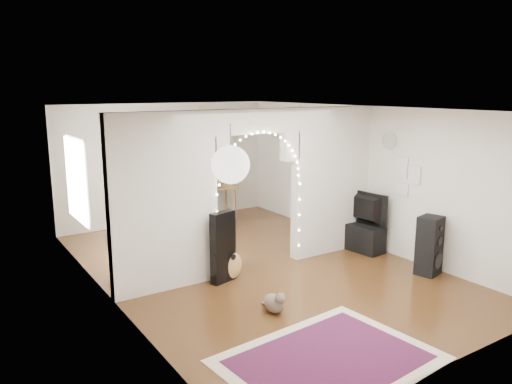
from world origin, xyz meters
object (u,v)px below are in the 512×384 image
dining_chair_left (214,256)px  media_console (358,237)px  floor_speaker (429,246)px  bookcase (163,194)px  acoustic_guitar (231,255)px  dining_chair_right (202,219)px  dining_table (209,189)px

dining_chair_left → media_console: bearing=-7.5°
dining_chair_left → floor_speaker: bearing=-32.9°
media_console → bookcase: bearing=116.7°
acoustic_guitar → dining_chair_right: acoustic_guitar is taller
floor_speaker → media_console: size_ratio=0.98×
acoustic_guitar → media_console: 2.82m
acoustic_guitar → floor_speaker: acoustic_guitar is taller
dining_table → dining_chair_right: size_ratio=2.62×
dining_chair_left → dining_chair_right: bearing=72.5°
floor_speaker → media_console: 1.59m
bookcase → dining_chair_left: size_ratio=2.77×
dining_chair_left → dining_chair_right: 2.45m
media_console → bookcase: 4.46m
media_console → dining_chair_right: (-1.87, 2.87, -0.02)m
media_console → dining_table: bearing=102.5°
acoustic_guitar → bookcase: bookcase is taller
acoustic_guitar → dining_table: acoustic_guitar is taller
dining_chair_right → dining_table: bearing=56.0°
dining_table → dining_chair_left: (-1.57, -3.12, -0.45)m
dining_table → dining_chair_left: size_ratio=2.67×
acoustic_guitar → dining_chair_left: size_ratio=1.91×
bookcase → dining_table: bookcase is taller
acoustic_guitar → floor_speaker: size_ratio=0.97×
floor_speaker → dining_table: floor_speaker is taller
acoustic_guitar → dining_table: 4.05m
media_console → dining_chair_right: media_console is taller
floor_speaker → dining_chair_right: size_ratio=1.94×
acoustic_guitar → bookcase: 3.79m
floor_speaker → media_console: (-0.04, 1.57, -0.24)m
bookcase → dining_table: (1.15, -0.03, -0.01)m
floor_speaker → bookcase: bearing=100.4°
floor_speaker → dining_table: bearing=89.5°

